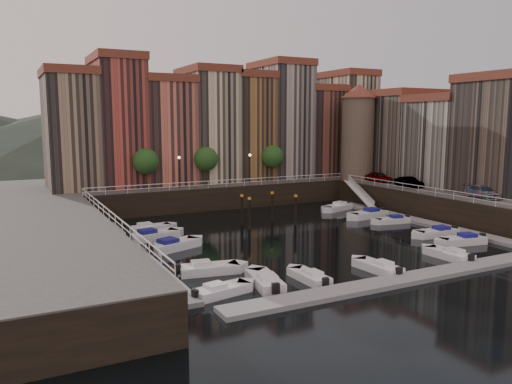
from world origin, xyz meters
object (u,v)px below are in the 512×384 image
boat_left_2 (173,245)px  boat_left_0 (221,291)px  car_a (379,178)px  car_c (482,193)px  car_b (409,183)px  gangway (360,193)px  boat_left_1 (208,269)px  mooring_pilings (265,211)px  corner_tower (358,131)px

boat_left_2 → boat_left_0: bearing=-114.1°
car_a → car_c: car_a is taller
boat_left_0 → boat_left_2: (0.85, 13.02, 0.08)m
boat_left_2 → car_b: bearing=-12.2°
boat_left_0 → car_a: car_a is taller
gangway → boat_left_2: size_ratio=1.56×
gangway → boat_left_1: (-29.58, -18.67, -1.55)m
gangway → mooring_pilings: gangway is taller
boat_left_1 → car_a: bearing=39.9°
gangway → boat_left_2: 31.57m
boat_left_0 → corner_tower: bearing=29.0°
boat_left_0 → boat_left_2: boat_left_2 is taller
corner_tower → car_a: bearing=-82.0°
gangway → boat_left_0: (-30.57, -23.56, -1.59)m
boat_left_2 → car_b: car_b is taller
boat_left_0 → boat_left_1: (0.99, 4.89, 0.04)m
gangway → car_c: size_ratio=1.79×
car_a → mooring_pilings: bearing=-169.0°
mooring_pilings → boat_left_1: (-12.35, -13.80, -1.28)m
boat_left_1 → car_a: size_ratio=1.13×
corner_tower → car_b: bearing=-88.3°
boat_left_1 → boat_left_2: bearing=101.0°
boat_left_0 → boat_left_2: size_ratio=0.81×
corner_tower → car_c: (1.38, -20.39, -6.52)m
corner_tower → car_b: size_ratio=3.28×
mooring_pilings → boat_left_2: (-12.49, -5.66, -1.24)m
car_a → car_b: (-0.28, -6.13, -0.05)m
boat_left_1 → car_c: size_ratio=1.05×
gangway → mooring_pilings: bearing=-164.2°
corner_tower → boat_left_1: 41.09m
gangway → car_c: bearing=-74.9°
boat_left_1 → car_b: bearing=31.5°
boat_left_0 → boat_left_2: 13.05m
mooring_pilings → boat_left_0: 23.00m
corner_tower → car_a: corner_tower is taller
boat_left_2 → car_c: size_ratio=1.15×
boat_left_0 → car_a: size_ratio=1.00×
corner_tower → boat_left_1: corner_tower is taller
corner_tower → boat_left_0: (-33.47, -28.06, -9.87)m
boat_left_0 → car_c: car_c is taller
mooring_pilings → car_c: bearing=-27.1°
boat_left_2 → car_c: 34.57m
corner_tower → boat_left_0: corner_tower is taller
car_c → mooring_pilings: bearing=167.5°
corner_tower → boat_left_2: 37.23m
boat_left_0 → mooring_pilings: bearing=43.6°
mooring_pilings → boat_left_0: mooring_pilings is taller
mooring_pilings → car_a: (20.71, 5.22, 2.09)m
car_b → boat_left_1: bearing=-154.4°
gangway → boat_left_0: 38.63m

